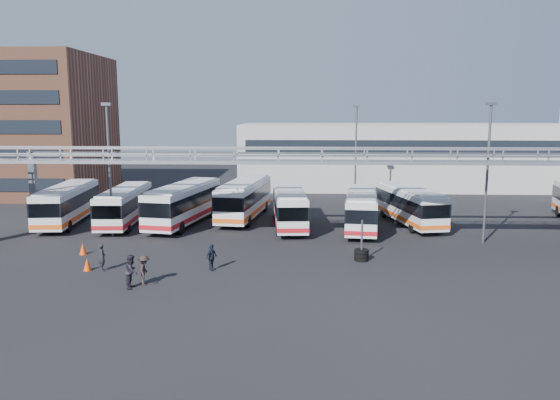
{
  "coord_description": "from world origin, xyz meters",
  "views": [
    {
      "loc": [
        -1.41,
        -32.71,
        9.54
      ],
      "look_at": [
        -2.95,
        6.0,
        3.26
      ],
      "focal_mm": 35.0,
      "sensor_mm": 36.0,
      "label": 1
    }
  ],
  "objects_px": {
    "bus_2": "(184,202)",
    "cone_right": "(83,249)",
    "light_pole_mid": "(488,165)",
    "bus_4": "(289,206)",
    "pedestrian_c": "(144,270)",
    "bus_6": "(409,204)",
    "pedestrian_a": "(102,257)",
    "tire_stack": "(361,254)",
    "light_pole_back": "(356,150)",
    "bus_0": "(67,203)",
    "bus_3": "(245,198)",
    "bus_1": "(125,205)",
    "cone_left": "(87,264)",
    "pedestrian_b": "(132,271)",
    "light_pole_left": "(109,163)",
    "pedestrian_d": "(211,257)",
    "bus_5": "(361,209)"
  },
  "relations": [
    {
      "from": "light_pole_left",
      "to": "pedestrian_d",
      "type": "height_order",
      "value": "light_pole_left"
    },
    {
      "from": "light_pole_left",
      "to": "bus_2",
      "type": "bearing_deg",
      "value": 45.32
    },
    {
      "from": "bus_0",
      "to": "cone_left",
      "type": "distance_m",
      "value": 15.59
    },
    {
      "from": "bus_5",
      "to": "bus_3",
      "type": "bearing_deg",
      "value": 163.67
    },
    {
      "from": "bus_1",
      "to": "bus_5",
      "type": "height_order",
      "value": "bus_1"
    },
    {
      "from": "bus_2",
      "to": "bus_3",
      "type": "xyz_separation_m",
      "value": [
        4.87,
        2.83,
        -0.0
      ]
    },
    {
      "from": "light_pole_mid",
      "to": "bus_2",
      "type": "xyz_separation_m",
      "value": [
        -23.39,
        5.66,
        -3.81
      ]
    },
    {
      "from": "bus_2",
      "to": "pedestrian_b",
      "type": "distance_m",
      "value": 16.99
    },
    {
      "from": "light_pole_back",
      "to": "bus_2",
      "type": "height_order",
      "value": "light_pole_back"
    },
    {
      "from": "pedestrian_b",
      "to": "pedestrian_c",
      "type": "height_order",
      "value": "pedestrian_b"
    },
    {
      "from": "light_pole_mid",
      "to": "bus_2",
      "type": "distance_m",
      "value": 24.37
    },
    {
      "from": "bus_1",
      "to": "bus_5",
      "type": "bearing_deg",
      "value": -6.24
    },
    {
      "from": "bus_6",
      "to": "pedestrian_b",
      "type": "bearing_deg",
      "value": -147.5
    },
    {
      "from": "pedestrian_d",
      "to": "cone_right",
      "type": "bearing_deg",
      "value": 99.45
    },
    {
      "from": "pedestrian_d",
      "to": "light_pole_back",
      "type": "bearing_deg",
      "value": 3.86
    },
    {
      "from": "bus_4",
      "to": "pedestrian_c",
      "type": "xyz_separation_m",
      "value": [
        -7.71,
        -15.86,
        -0.93
      ]
    },
    {
      "from": "light_pole_back",
      "to": "tire_stack",
      "type": "height_order",
      "value": "light_pole_back"
    },
    {
      "from": "bus_4",
      "to": "bus_5",
      "type": "distance_m",
      "value": 5.96
    },
    {
      "from": "bus_4",
      "to": "cone_left",
      "type": "distance_m",
      "value": 17.94
    },
    {
      "from": "bus_6",
      "to": "pedestrian_a",
      "type": "relative_size",
      "value": 6.45
    },
    {
      "from": "light_pole_back",
      "to": "tire_stack",
      "type": "relative_size",
      "value": 3.83
    },
    {
      "from": "pedestrian_b",
      "to": "pedestrian_d",
      "type": "xyz_separation_m",
      "value": [
        3.8,
        3.48,
        -0.12
      ]
    },
    {
      "from": "pedestrian_a",
      "to": "light_pole_back",
      "type": "bearing_deg",
      "value": -59.99
    },
    {
      "from": "bus_6",
      "to": "pedestrian_b",
      "type": "height_order",
      "value": "bus_6"
    },
    {
      "from": "bus_2",
      "to": "bus_5",
      "type": "height_order",
      "value": "bus_2"
    },
    {
      "from": "bus_3",
      "to": "tire_stack",
      "type": "distance_m",
      "value": 16.5
    },
    {
      "from": "bus_3",
      "to": "bus_6",
      "type": "height_order",
      "value": "bus_3"
    },
    {
      "from": "pedestrian_d",
      "to": "bus_4",
      "type": "bearing_deg",
      "value": 10.35
    },
    {
      "from": "bus_2",
      "to": "bus_6",
      "type": "bearing_deg",
      "value": 12.97
    },
    {
      "from": "pedestrian_a",
      "to": "pedestrian_d",
      "type": "xyz_separation_m",
      "value": [
        6.61,
        0.31,
        -0.02
      ]
    },
    {
      "from": "bus_2",
      "to": "bus_3",
      "type": "bearing_deg",
      "value": 40.59
    },
    {
      "from": "bus_1",
      "to": "pedestrian_d",
      "type": "distance_m",
      "value": 16.34
    },
    {
      "from": "light_pole_left",
      "to": "bus_2",
      "type": "height_order",
      "value": "light_pole_left"
    },
    {
      "from": "light_pole_back",
      "to": "cone_right",
      "type": "height_order",
      "value": "light_pole_back"
    },
    {
      "from": "cone_right",
      "to": "pedestrian_c",
      "type": "bearing_deg",
      "value": -46.27
    },
    {
      "from": "bus_1",
      "to": "pedestrian_d",
      "type": "height_order",
      "value": "bus_1"
    },
    {
      "from": "bus_3",
      "to": "bus_5",
      "type": "relative_size",
      "value": 1.11
    },
    {
      "from": "bus_6",
      "to": "pedestrian_c",
      "type": "bearing_deg",
      "value": -147.53
    },
    {
      "from": "pedestrian_a",
      "to": "pedestrian_d",
      "type": "relative_size",
      "value": 1.03
    },
    {
      "from": "light_pole_back",
      "to": "bus_0",
      "type": "xyz_separation_m",
      "value": [
        -25.48,
        -9.38,
        -3.9
      ]
    },
    {
      "from": "bus_6",
      "to": "tire_stack",
      "type": "height_order",
      "value": "bus_6"
    },
    {
      "from": "bus_5",
      "to": "bus_6",
      "type": "height_order",
      "value": "bus_6"
    },
    {
      "from": "bus_2",
      "to": "cone_right",
      "type": "height_order",
      "value": "bus_2"
    },
    {
      "from": "pedestrian_a",
      "to": "cone_left",
      "type": "relative_size",
      "value": 2.15
    },
    {
      "from": "light_pole_back",
      "to": "pedestrian_b",
      "type": "distance_m",
      "value": 30.48
    },
    {
      "from": "bus_3",
      "to": "bus_1",
      "type": "bearing_deg",
      "value": -155.13
    },
    {
      "from": "tire_stack",
      "to": "light_pole_back",
      "type": "bearing_deg",
      "value": 85.79
    },
    {
      "from": "cone_right",
      "to": "pedestrian_a",
      "type": "bearing_deg",
      "value": -53.68
    },
    {
      "from": "bus_0",
      "to": "pedestrian_b",
      "type": "height_order",
      "value": "bus_0"
    },
    {
      "from": "bus_3",
      "to": "cone_left",
      "type": "distance_m",
      "value": 18.5
    }
  ]
}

